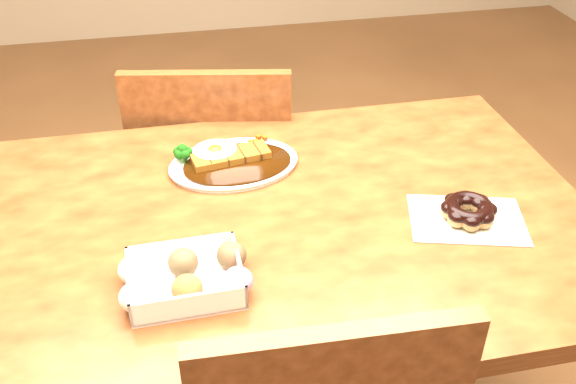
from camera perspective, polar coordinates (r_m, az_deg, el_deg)
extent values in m
cube|color=#471F0E|center=(1.22, -0.86, -2.93)|extent=(1.20, 0.80, 0.04)
cylinder|color=#471F0E|center=(1.75, -20.82, -7.97)|extent=(0.06, 0.06, 0.71)
cylinder|color=#471F0E|center=(1.86, 13.80, -3.65)|extent=(0.06, 0.06, 0.71)
cube|color=#471F0E|center=(1.88, -5.99, 0.61)|extent=(0.49, 0.49, 0.04)
cylinder|color=#471F0E|center=(2.14, -0.76, -1.77)|extent=(0.04, 0.04, 0.41)
cylinder|color=#471F0E|center=(2.16, -9.81, -1.83)|extent=(0.04, 0.04, 0.41)
cylinder|color=#471F0E|center=(1.88, -0.71, -7.97)|extent=(0.04, 0.04, 0.41)
cylinder|color=#471F0E|center=(1.91, -11.08, -7.94)|extent=(0.04, 0.04, 0.41)
cube|color=#471F0E|center=(1.59, -6.98, 3.92)|extent=(0.40, 0.10, 0.40)
ellipsoid|color=white|center=(1.36, -4.83, 2.46)|extent=(0.28, 0.22, 0.01)
ellipsoid|color=black|center=(1.34, -4.51, 2.49)|extent=(0.24, 0.18, 0.01)
cube|color=#6B380C|center=(1.35, -5.11, 3.14)|extent=(0.17, 0.08, 0.02)
ellipsoid|color=white|center=(1.36, -6.50, 3.76)|extent=(0.10, 0.09, 0.01)
ellipsoid|color=#FFB214|center=(1.36, -6.50, 3.80)|extent=(0.03, 0.03, 0.02)
cube|color=white|center=(1.06, -9.11, -7.52)|extent=(0.19, 0.15, 0.05)
ellipsoid|color=beige|center=(1.03, -13.45, -9.09)|extent=(0.05, 0.05, 0.05)
ellipsoid|color=brown|center=(1.03, -8.95, -8.51)|extent=(0.05, 0.05, 0.05)
ellipsoid|color=pink|center=(1.03, -4.48, -7.89)|extent=(0.05, 0.05, 0.05)
ellipsoid|color=beige|center=(1.08, -13.58, -6.76)|extent=(0.05, 0.05, 0.05)
ellipsoid|color=black|center=(1.08, -9.31, -6.21)|extent=(0.05, 0.05, 0.05)
ellipsoid|color=black|center=(1.08, -5.05, -5.62)|extent=(0.05, 0.05, 0.05)
cube|color=silver|center=(1.25, 15.60, -2.37)|extent=(0.24, 0.20, 0.00)
torus|color=olive|center=(1.24, 15.73, -1.68)|extent=(0.12, 0.12, 0.03)
torus|color=black|center=(1.23, 15.80, -1.34)|extent=(0.11, 0.11, 0.02)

